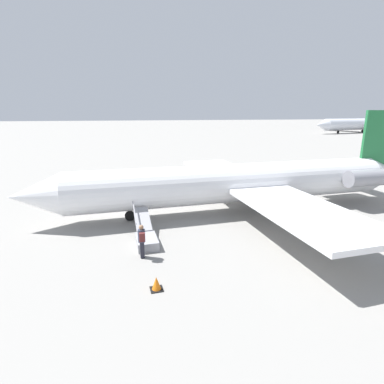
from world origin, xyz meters
The scene contains 6 objects.
ground_plane centered at (0.00, 0.00, 0.00)m, with size 600.00×600.00×0.00m, color gray.
airplane_main centered at (-0.98, 0.00, 2.18)m, with size 30.12×22.49×7.29m.
airplane_far_right centered at (-84.28, -74.00, 3.20)m, with size 46.01×35.03×10.74m.
boarding_stairs centered at (7.05, 3.90, 0.38)m, with size 1.11×4.02×1.78m.
passenger centered at (7.45, 5.62, 1.00)m, with size 0.36×0.54×1.74m.
traffic_cone_near_stairs centered at (7.22, 8.62, 0.26)m, with size 0.52×0.52×0.57m.
Camera 1 is at (8.75, 19.52, 7.04)m, focal length 28.00 mm.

